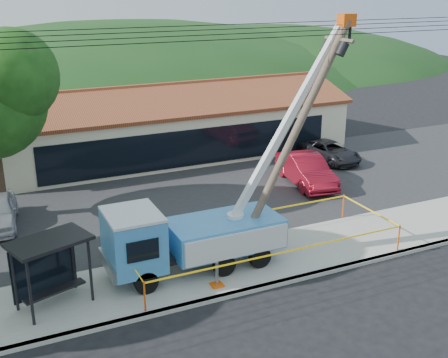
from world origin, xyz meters
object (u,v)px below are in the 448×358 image
leaning_pole (295,133)px  car_red (305,186)px  car_dark (329,162)px  utility_truck (191,233)px  bus_shelter (48,256)px

leaning_pole → car_red: bearing=52.9°
car_dark → car_red: bearing=-146.0°
utility_truck → leaning_pole: size_ratio=1.08×
utility_truck → leaning_pole: (4.27, -0.30, 3.54)m
car_dark → utility_truck: bearing=-149.3°
bus_shelter → leaning_pole: bearing=-18.5°
leaning_pole → bus_shelter: 10.10m
utility_truck → car_red: utility_truck is taller
leaning_pole → bus_shelter: bearing=-179.9°
utility_truck → bus_shelter: 5.31m
utility_truck → car_dark: 16.20m
bus_shelter → car_red: bearing=6.1°
leaning_pole → car_dark: size_ratio=2.11×
bus_shelter → car_red: (14.66, 6.74, -1.97)m
leaning_pole → car_dark: bearing=47.9°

